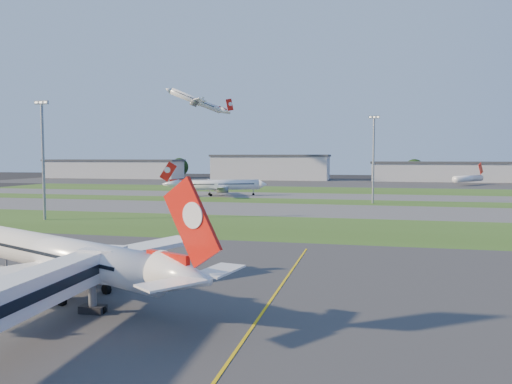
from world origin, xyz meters
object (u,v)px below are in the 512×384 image
(airliner_parked, at_px, (67,257))
(mini_jet_near, at_px, (468,178))
(airliner_taxiing, at_px, (218,185))
(light_mast_centre, at_px, (374,153))
(jet_bridge, at_px, (0,303))
(light_mast_west, at_px, (43,152))

(airliner_parked, height_order, mini_jet_near, airliner_parked)
(airliner_taxiing, xyz_separation_m, light_mast_centre, (53.09, -17.35, 10.99))
(jet_bridge, bearing_deg, light_mast_centre, 78.62)
(airliner_parked, xyz_separation_m, airliner_taxiing, (-22.95, 125.03, 0.02))
(airliner_taxiing, bearing_deg, mini_jet_near, -160.13)
(jet_bridge, height_order, mini_jet_near, mini_jet_near)
(light_mast_centre, bearing_deg, light_mast_west, -141.34)
(airliner_parked, distance_m, airliner_taxiing, 127.12)
(airliner_parked, relative_size, airliner_taxiing, 0.98)
(airliner_taxiing, xyz_separation_m, mini_jet_near, (99.20, 91.99, -0.54))
(jet_bridge, relative_size, light_mast_centre, 1.04)
(light_mast_west, bearing_deg, airliner_taxiing, 77.02)
(mini_jet_near, height_order, light_mast_west, light_mast_west)
(jet_bridge, xyz_separation_m, airliner_taxiing, (-28.28, 140.58, -0.18))
(airliner_parked, distance_m, light_mast_centre, 112.36)
(jet_bridge, xyz_separation_m, mini_jet_near, (70.91, 232.57, -0.73))
(jet_bridge, height_order, airliner_taxiing, airliner_taxiing)
(airliner_parked, bearing_deg, mini_jet_near, 95.31)
(airliner_parked, bearing_deg, light_mast_centre, 99.04)
(airliner_taxiing, bearing_deg, light_mast_centre, 138.93)
(airliner_taxiing, bearing_deg, airliner_parked, 77.43)
(jet_bridge, distance_m, mini_jet_near, 243.14)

